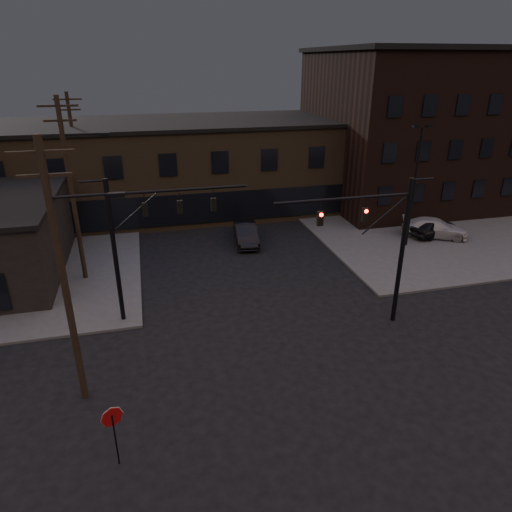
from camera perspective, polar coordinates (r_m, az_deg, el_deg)
The scene contains 15 objects.
ground at distance 20.86m, azimuth 6.84°, elevation -16.41°, with size 140.00×140.00×0.00m, color black.
sidewalk_ne at distance 48.24m, azimuth 22.52°, elevation 5.61°, with size 30.00×30.00×0.15m, color #474744.
building_row at distance 44.29m, azimuth -5.82°, elevation 11.08°, with size 40.00×12.00×8.00m, color #4C3C28.
building_right at distance 50.03m, azimuth 21.09°, elevation 14.60°, with size 22.00×16.00×14.00m, color black.
traffic_signal_near at distance 24.03m, azimuth 15.68°, elevation 2.09°, with size 7.12×0.24×8.00m.
traffic_signal_far at distance 24.31m, azimuth -14.48°, elevation 2.68°, with size 7.12×0.24×8.00m.
stop_sign at distance 17.31m, azimuth -17.44°, elevation -19.31°, with size 0.72×0.33×2.48m.
utility_pole_near at distance 18.70m, azimuth -22.84°, elevation -1.96°, with size 3.70×0.28×11.00m.
utility_pole_mid at distance 30.04m, azimuth -21.98°, elevation 7.85°, with size 3.70×0.28×11.50m.
utility_pole_far at distance 41.88m, azimuth -21.55°, elevation 11.41°, with size 2.20×0.28×11.00m.
lot_light_a at distance 35.51m, azimuth 19.33°, elevation 9.37°, with size 1.50×0.28×9.14m.
lot_light_b at distance 42.90m, azimuth 22.64°, elevation 11.12°, with size 1.50×0.28×9.14m.
parked_car_lot_a at distance 39.54m, azimuth 21.28°, elevation 3.41°, with size 1.76×4.37×1.49m, color black.
parked_car_lot_b at distance 39.35m, azimuth 21.46°, elevation 3.29°, with size 2.08×5.11×1.48m, color #B9B9BB.
car_crossing at distance 35.70m, azimuth -1.27°, elevation 2.80°, with size 1.64×4.71×1.55m, color black.
Camera 1 is at (-6.18, -14.87, 13.26)m, focal length 32.00 mm.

